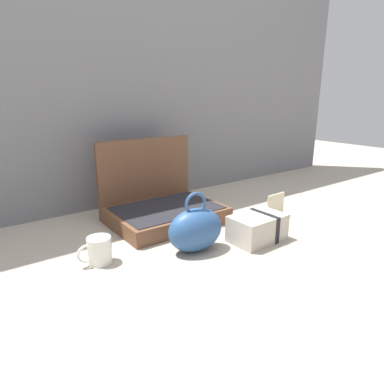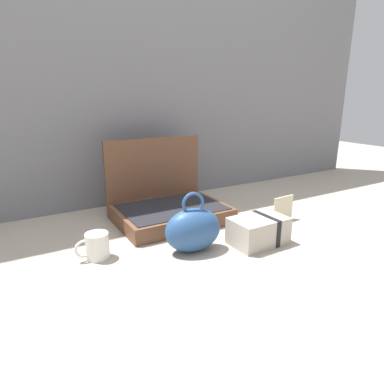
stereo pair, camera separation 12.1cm
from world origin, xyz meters
name	(u,v)px [view 1 (the left image)]	position (x,y,z in m)	size (l,w,h in m)	color
ground_plane	(184,240)	(0.00, 0.00, 0.00)	(6.00, 6.00, 0.00)	#9E9384
back_wall	(111,57)	(0.00, 0.58, 0.70)	(3.20, 0.06, 1.40)	slate
open_suitcase	(161,204)	(0.05, 0.25, 0.07)	(0.46, 0.36, 0.35)	brown
teal_pouch_handbag	(195,229)	(-0.01, -0.09, 0.08)	(0.22, 0.14, 0.22)	#284C7F
cream_toiletry_bag	(258,228)	(0.23, -0.16, 0.05)	(0.21, 0.14, 0.10)	#B2A899
coffee_mug	(99,250)	(-0.32, 0.02, 0.04)	(0.11, 0.08, 0.09)	silver
info_card_left	(276,206)	(0.47, -0.04, 0.06)	(0.11, 0.01, 0.11)	beige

